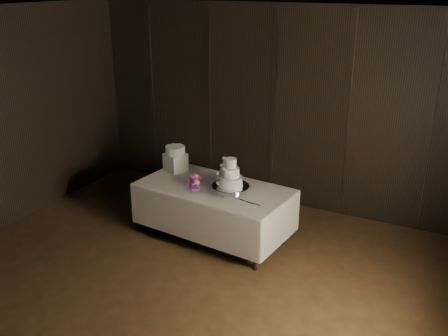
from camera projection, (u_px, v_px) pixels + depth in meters
room at (128, 190)px, 4.55m from camera, size 6.08×7.08×3.08m
display_table at (214, 211)px, 6.63m from camera, size 2.08×1.22×0.76m
cake_stand at (230, 189)px, 6.34m from camera, size 0.63×0.63×0.09m
wedding_cake at (228, 175)px, 6.27m from camera, size 0.35×0.30×0.36m
bouquet at (195, 181)px, 6.55m from camera, size 0.46×0.45×0.18m
box_pedestal at (176, 162)px, 7.03m from camera, size 0.33×0.33×0.25m
small_cake at (175, 150)px, 6.96m from camera, size 0.34×0.34×0.11m
cake_knife at (245, 201)px, 6.08m from camera, size 0.37×0.10×0.01m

